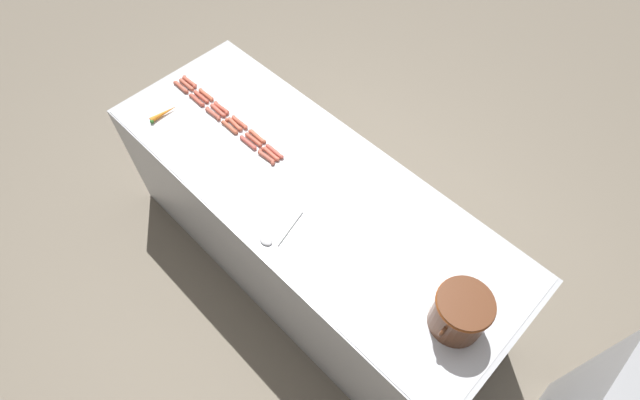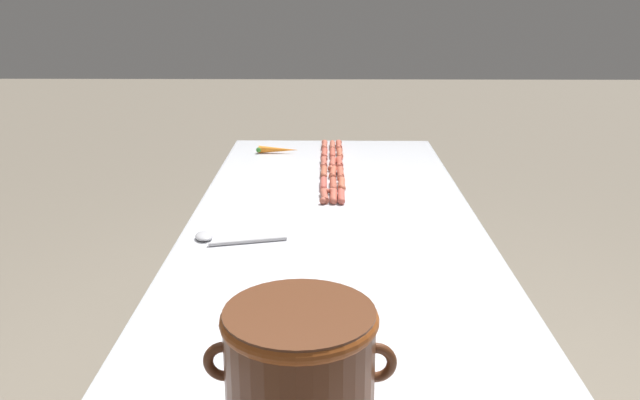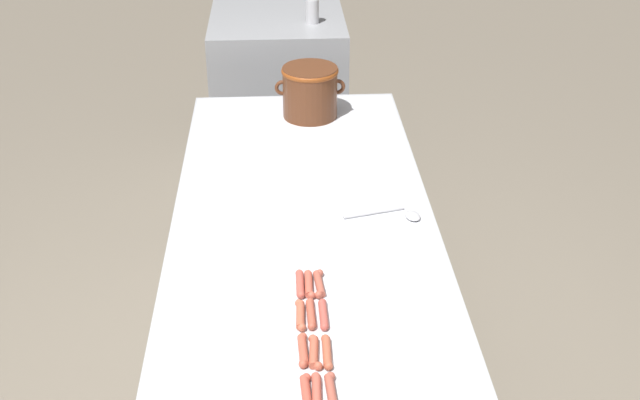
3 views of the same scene
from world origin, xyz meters
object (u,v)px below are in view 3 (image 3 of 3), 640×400
at_px(hot_dog_8, 317,392).
at_px(bean_pot, 310,90).
at_px(hot_dog_2, 306,393).
at_px(hot_dog_15, 327,352).
at_px(hot_dog_4, 300,315).
at_px(hot_dog_10, 312,314).
at_px(hot_dog_11, 310,284).
at_px(soda_can, 312,11).
at_px(serving_spoon, 400,215).
at_px(hot_dog_5, 300,284).
at_px(hot_dog_17, 319,284).
at_px(hot_dog_14, 331,392).
at_px(hot_dog_16, 323,314).
at_px(hot_dog_3, 303,350).
at_px(hot_dog_9, 316,352).
at_px(back_cabinet, 279,106).

xyz_separation_m(hot_dog_8, bean_pot, (0.06, 1.70, 0.11)).
xyz_separation_m(hot_dog_2, hot_dog_15, (0.06, 0.15, 0.00)).
xyz_separation_m(hot_dog_4, hot_dog_10, (0.03, 0.00, 0.00)).
bearing_deg(hot_dog_11, soda_can, 87.06).
height_order(hot_dog_2, soda_can, soda_can).
relative_size(hot_dog_8, bean_pot, 0.44).
xyz_separation_m(hot_dog_8, serving_spoon, (0.33, 0.84, -0.00)).
distance_m(hot_dog_5, hot_dog_17, 0.06).
distance_m(serving_spoon, soda_can, 1.70).
distance_m(hot_dog_4, soda_can, 2.22).
distance_m(bean_pot, soda_can, 0.82).
xyz_separation_m(hot_dog_11, hot_dog_14, (0.03, -0.45, 0.00)).
bearing_deg(hot_dog_16, soda_can, 88.04).
relative_size(hot_dog_2, hot_dog_3, 1.00).
bearing_deg(hot_dog_8, hot_dog_4, 95.69).
xyz_separation_m(hot_dog_4, soda_can, (0.14, 2.21, 0.20)).
bearing_deg(hot_dog_10, soda_can, 87.19).
bearing_deg(bean_pot, hot_dog_15, -90.97).
relative_size(hot_dog_15, bean_pot, 0.44).
bearing_deg(hot_dog_16, hot_dog_11, 101.80).
relative_size(hot_dog_10, hot_dog_14, 1.00).
bearing_deg(hot_dog_9, hot_dog_3, 163.27).
height_order(hot_dog_15, serving_spoon, hot_dog_15).
bearing_deg(serving_spoon, hot_dog_2, -112.70).
height_order(hot_dog_3, hot_dog_14, same).
height_order(back_cabinet, hot_dog_4, back_cabinet).
bearing_deg(hot_dog_3, hot_dog_4, 90.64).
height_order(hot_dog_11, hot_dog_16, same).
bearing_deg(hot_dog_16, hot_dog_10, 172.64).
xyz_separation_m(hot_dog_3, hot_dog_4, (-0.00, 0.15, 0.00)).
bearing_deg(hot_dog_9, hot_dog_11, 90.08).
bearing_deg(hot_dog_15, hot_dog_17, 90.69).
distance_m(hot_dog_5, hot_dog_11, 0.03).
height_order(hot_dog_3, hot_dog_9, same).
xyz_separation_m(serving_spoon, soda_can, (-0.22, 1.68, 0.21)).
bearing_deg(bean_pot, hot_dog_3, -93.31).
distance_m(back_cabinet, hot_dog_16, 2.37).
bearing_deg(bean_pot, hot_dog_16, -91.07).
relative_size(hot_dog_10, hot_dog_16, 1.00).
distance_m(hot_dog_5, hot_dog_14, 0.46).
xyz_separation_m(hot_dog_4, hot_dog_9, (0.03, -0.16, 0.00)).
bearing_deg(hot_dog_5, hot_dog_15, -78.94).
height_order(hot_dog_8, hot_dog_14, same).
distance_m(hot_dog_2, hot_dog_9, 0.15).
bearing_deg(bean_pot, hot_dog_11, -92.59).
bearing_deg(hot_dog_8, hot_dog_9, 88.44).
height_order(hot_dog_3, hot_dog_17, same).
bearing_deg(hot_dog_9, hot_dog_2, -101.69).
height_order(hot_dog_5, hot_dog_15, same).
bearing_deg(hot_dog_5, hot_dog_4, -91.64).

